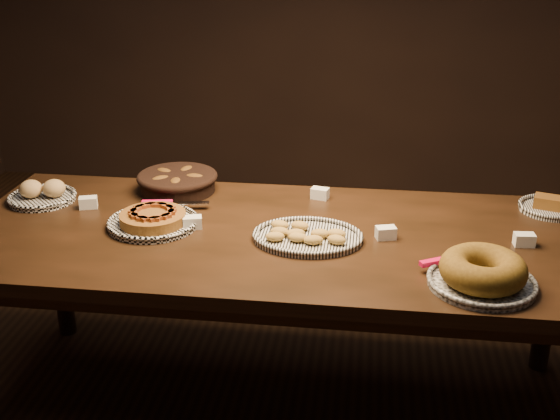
# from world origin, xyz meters

# --- Properties ---
(ground) EXTENTS (5.00, 5.00, 0.00)m
(ground) POSITION_xyz_m (0.00, 0.00, 0.00)
(ground) COLOR black
(ground) RESTS_ON ground
(buffet_table) EXTENTS (2.40, 1.00, 0.75)m
(buffet_table) POSITION_xyz_m (0.00, 0.00, 0.68)
(buffet_table) COLOR black
(buffet_table) RESTS_ON ground
(apple_tart_plate) EXTENTS (0.35, 0.38, 0.06)m
(apple_tart_plate) POSITION_xyz_m (-0.49, 0.00, 0.77)
(apple_tart_plate) COLOR white
(apple_tart_plate) RESTS_ON buffet_table
(madeleine_platter) EXTENTS (0.39, 0.32, 0.05)m
(madeleine_platter) POSITION_xyz_m (0.09, -0.05, 0.77)
(madeleine_platter) COLOR black
(madeleine_platter) RESTS_ON buffet_table
(bundt_cake_plate) EXTENTS (0.36, 0.38, 0.11)m
(bundt_cake_plate) POSITION_xyz_m (0.67, -0.32, 0.79)
(bundt_cake_plate) COLOR black
(bundt_cake_plate) RESTS_ON buffet_table
(croissant_basket) EXTENTS (0.41, 0.41, 0.08)m
(croissant_basket) POSITION_xyz_m (-0.50, 0.37, 0.80)
(croissant_basket) COLOR black
(croissant_basket) RESTS_ON buffet_table
(bread_roll_plate) EXTENTS (0.27, 0.27, 0.09)m
(bread_roll_plate) POSITION_xyz_m (-1.02, 0.19, 0.78)
(bread_roll_plate) COLOR white
(bread_roll_plate) RESTS_ON buffet_table
(loaf_plate) EXTENTS (0.25, 0.25, 0.06)m
(loaf_plate) POSITION_xyz_m (1.02, 0.35, 0.77)
(loaf_plate) COLOR black
(loaf_plate) RESTS_ON buffet_table
(tent_cards) EXTENTS (1.73, 0.42, 0.04)m
(tent_cards) POSITION_xyz_m (0.04, 0.10, 0.77)
(tent_cards) COLOR white
(tent_cards) RESTS_ON buffet_table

